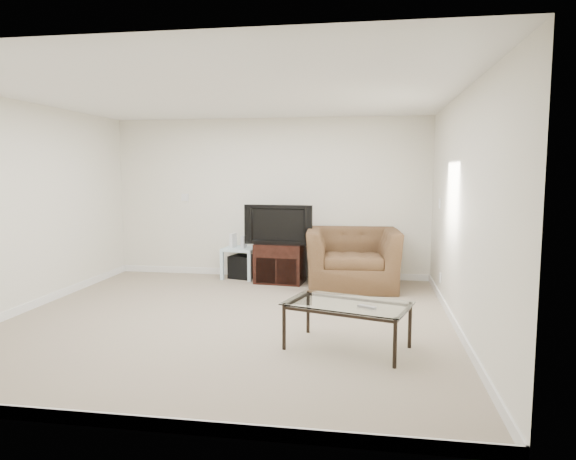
% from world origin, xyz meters
% --- Properties ---
extents(floor, '(5.00, 5.00, 0.00)m').
position_xyz_m(floor, '(0.00, 0.00, 0.00)').
color(floor, tan).
rests_on(floor, ground).
extents(ceiling, '(5.00, 5.00, 0.00)m').
position_xyz_m(ceiling, '(0.00, 0.00, 2.50)').
color(ceiling, white).
rests_on(ceiling, ground).
extents(wall_back, '(5.00, 0.02, 2.50)m').
position_xyz_m(wall_back, '(0.00, 2.50, 1.25)').
color(wall_back, silver).
rests_on(wall_back, ground).
extents(wall_left, '(0.02, 5.00, 2.50)m').
position_xyz_m(wall_left, '(-2.50, 0.00, 1.25)').
color(wall_left, silver).
rests_on(wall_left, ground).
extents(wall_right, '(0.02, 5.00, 2.50)m').
position_xyz_m(wall_right, '(2.50, 0.00, 1.25)').
color(wall_right, silver).
rests_on(wall_right, ground).
extents(plate_back, '(0.12, 0.02, 0.12)m').
position_xyz_m(plate_back, '(-1.40, 2.49, 1.25)').
color(plate_back, white).
rests_on(plate_back, wall_back).
extents(plate_right_switch, '(0.02, 0.09, 0.13)m').
position_xyz_m(plate_right_switch, '(2.49, 1.60, 1.25)').
color(plate_right_switch, white).
rests_on(plate_right_switch, wall_right).
extents(plate_right_outlet, '(0.02, 0.08, 0.12)m').
position_xyz_m(plate_right_outlet, '(2.49, 1.30, 0.30)').
color(plate_right_outlet, white).
rests_on(plate_right_outlet, wall_right).
extents(tv_stand, '(0.76, 0.56, 0.60)m').
position_xyz_m(tv_stand, '(0.25, 2.05, 0.30)').
color(tv_stand, black).
rests_on(tv_stand, floor).
extents(dvd_player, '(0.45, 0.33, 0.06)m').
position_xyz_m(dvd_player, '(0.24, 2.01, 0.50)').
color(dvd_player, black).
rests_on(dvd_player, tv_stand).
extents(television, '(0.96, 0.25, 0.59)m').
position_xyz_m(television, '(0.24, 2.02, 0.89)').
color(television, black).
rests_on(television, tv_stand).
extents(side_table, '(0.56, 0.56, 0.48)m').
position_xyz_m(side_table, '(-0.42, 2.28, 0.24)').
color(side_table, silver).
rests_on(side_table, floor).
extents(subwoofer, '(0.45, 0.45, 0.37)m').
position_xyz_m(subwoofer, '(-0.39, 2.30, 0.17)').
color(subwoofer, black).
rests_on(subwoofer, floor).
extents(game_console, '(0.08, 0.17, 0.22)m').
position_xyz_m(game_console, '(-0.55, 2.28, 0.59)').
color(game_console, white).
rests_on(game_console, side_table).
extents(game_case, '(0.07, 0.15, 0.19)m').
position_xyz_m(game_case, '(-0.37, 2.25, 0.58)').
color(game_case, silver).
rests_on(game_case, side_table).
extents(recliner, '(1.36, 0.94, 1.14)m').
position_xyz_m(recliner, '(1.34, 1.91, 0.57)').
color(recliner, brown).
rests_on(recliner, floor).
extents(coffee_table, '(1.27, 0.95, 0.44)m').
position_xyz_m(coffee_table, '(1.38, -0.73, 0.22)').
color(coffee_table, black).
rests_on(coffee_table, floor).
extents(remote, '(0.18, 0.13, 0.02)m').
position_xyz_m(remote, '(1.56, -0.88, 0.46)').
color(remote, '#B2B2B7').
rests_on(remote, coffee_table).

